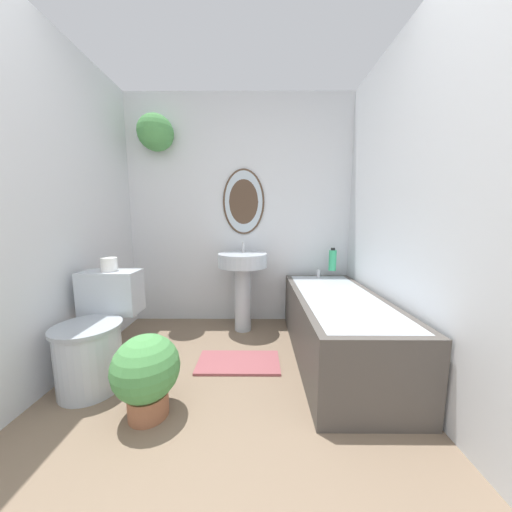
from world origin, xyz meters
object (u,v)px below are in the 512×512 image
(potted_plant, at_px, (146,372))
(shampoo_bottle, at_px, (333,260))
(bathtub, at_px, (337,325))
(pedestal_sink, at_px, (243,275))
(toilet_paper_roll, at_px, (109,264))
(toilet, at_px, (97,335))

(potted_plant, bearing_deg, shampoo_bottle, 42.41)
(bathtub, bearing_deg, potted_plant, -153.13)
(pedestal_sink, distance_m, potted_plant, 1.30)
(toilet_paper_roll, bearing_deg, potted_plant, -48.25)
(potted_plant, bearing_deg, toilet_paper_roll, 131.75)
(pedestal_sink, xyz_separation_m, toilet_paper_roll, (-0.95, -0.64, 0.21))
(toilet, distance_m, toilet_paper_roll, 0.50)
(shampoo_bottle, bearing_deg, bathtub, -101.81)
(shampoo_bottle, height_order, toilet_paper_roll, toilet_paper_roll)
(pedestal_sink, xyz_separation_m, shampoo_bottle, (0.92, 0.10, 0.13))
(toilet, bearing_deg, bathtub, 10.31)
(toilet, xyz_separation_m, pedestal_sink, (0.95, 0.85, 0.24))
(shampoo_bottle, relative_size, potted_plant, 0.49)
(shampoo_bottle, distance_m, potted_plant, 1.94)
(pedestal_sink, bearing_deg, toilet, -138.28)
(toilet, relative_size, potted_plant, 1.54)
(toilet, bearing_deg, pedestal_sink, 41.72)
(bathtub, height_order, potted_plant, bathtub)
(toilet, height_order, toilet_paper_roll, toilet_paper_roll)
(bathtub, height_order, toilet_paper_roll, toilet_paper_roll)
(bathtub, bearing_deg, toilet_paper_roll, -176.50)
(toilet, relative_size, shampoo_bottle, 3.16)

